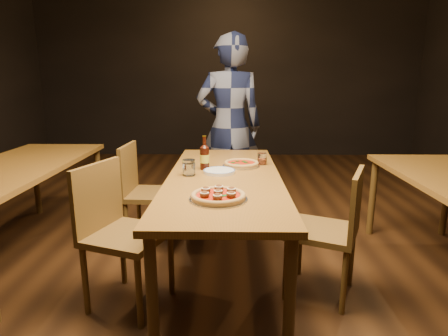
{
  "coord_description": "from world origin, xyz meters",
  "views": [
    {
      "loc": [
        0.05,
        -2.58,
        1.43
      ],
      "look_at": [
        0.0,
        -0.05,
        0.82
      ],
      "focal_mm": 30.0,
      "sensor_mm": 36.0,
      "label": 1
    }
  ],
  "objects_px": {
    "chair_main_sw": "(153,193)",
    "beer_bottle": "(205,158)",
    "chair_main_nw": "(128,234)",
    "pizza_margherita": "(241,164)",
    "water_glass": "(189,168)",
    "table_main": "(224,186)",
    "diner": "(229,127)",
    "table_left": "(14,174)",
    "pizza_meatball": "(218,196)",
    "amber_glass": "(262,159)",
    "chair_end": "(233,174)",
    "plate_stack": "(219,171)",
    "chair_main_e": "(322,230)"
  },
  "relations": [
    {
      "from": "table_left",
      "to": "amber_glass",
      "type": "height_order",
      "value": "amber_glass"
    },
    {
      "from": "water_glass",
      "to": "amber_glass",
      "type": "distance_m",
      "value": 0.66
    },
    {
      "from": "chair_main_sw",
      "to": "amber_glass",
      "type": "bearing_deg",
      "value": -94.98
    },
    {
      "from": "table_main",
      "to": "chair_main_sw",
      "type": "relative_size",
      "value": 2.15
    },
    {
      "from": "plate_stack",
      "to": "diner",
      "type": "distance_m",
      "value": 1.23
    },
    {
      "from": "pizza_meatball",
      "to": "amber_glass",
      "type": "xyz_separation_m",
      "value": [
        0.32,
        0.91,
        0.02
      ]
    },
    {
      "from": "chair_main_nw",
      "to": "diner",
      "type": "distance_m",
      "value": 1.89
    },
    {
      "from": "chair_main_e",
      "to": "plate_stack",
      "type": "xyz_separation_m",
      "value": [
        -0.69,
        0.36,
        0.3
      ]
    },
    {
      "from": "pizza_margherita",
      "to": "table_main",
      "type": "bearing_deg",
      "value": -112.8
    },
    {
      "from": "chair_end",
      "to": "chair_main_e",
      "type": "bearing_deg",
      "value": -74.94
    },
    {
      "from": "pizza_margherita",
      "to": "chair_main_nw",
      "type": "bearing_deg",
      "value": -134.71
    },
    {
      "from": "chair_main_nw",
      "to": "chair_main_sw",
      "type": "distance_m",
      "value": 0.91
    },
    {
      "from": "pizza_margherita",
      "to": "diner",
      "type": "relative_size",
      "value": 0.16
    },
    {
      "from": "chair_main_sw",
      "to": "pizza_meatball",
      "type": "distance_m",
      "value": 1.23
    },
    {
      "from": "beer_bottle",
      "to": "diner",
      "type": "xyz_separation_m",
      "value": [
        0.18,
        1.11,
        0.09
      ]
    },
    {
      "from": "table_main",
      "to": "plate_stack",
      "type": "bearing_deg",
      "value": 113.25
    },
    {
      "from": "chair_main_sw",
      "to": "beer_bottle",
      "type": "height_order",
      "value": "beer_bottle"
    },
    {
      "from": "chair_main_nw",
      "to": "diner",
      "type": "relative_size",
      "value": 0.51
    },
    {
      "from": "amber_glass",
      "to": "diner",
      "type": "distance_m",
      "value": 0.98
    },
    {
      "from": "amber_glass",
      "to": "plate_stack",
      "type": "bearing_deg",
      "value": -139.86
    },
    {
      "from": "pizza_margherita",
      "to": "amber_glass",
      "type": "height_order",
      "value": "amber_glass"
    },
    {
      "from": "table_left",
      "to": "chair_end",
      "type": "height_order",
      "value": "chair_end"
    },
    {
      "from": "table_main",
      "to": "table_left",
      "type": "xyz_separation_m",
      "value": [
        -1.7,
        0.3,
        0.0
      ]
    },
    {
      "from": "chair_main_nw",
      "to": "pizza_margherita",
      "type": "height_order",
      "value": "chair_main_nw"
    },
    {
      "from": "pizza_meatball",
      "to": "diner",
      "type": "bearing_deg",
      "value": 88.24
    },
    {
      "from": "pizza_meatball",
      "to": "plate_stack",
      "type": "relative_size",
      "value": 1.43
    },
    {
      "from": "chair_main_nw",
      "to": "chair_end",
      "type": "height_order",
      "value": "chair_main_nw"
    },
    {
      "from": "chair_main_nw",
      "to": "water_glass",
      "type": "relative_size",
      "value": 8.38
    },
    {
      "from": "water_glass",
      "to": "table_main",
      "type": "bearing_deg",
      "value": -2.83
    },
    {
      "from": "table_left",
      "to": "beer_bottle",
      "type": "distance_m",
      "value": 1.56
    },
    {
      "from": "table_left",
      "to": "water_glass",
      "type": "height_order",
      "value": "water_glass"
    },
    {
      "from": "table_main",
      "to": "chair_main_nw",
      "type": "bearing_deg",
      "value": -144.7
    },
    {
      "from": "chair_main_nw",
      "to": "chair_main_e",
      "type": "relative_size",
      "value": 1.05
    },
    {
      "from": "pizza_margherita",
      "to": "table_left",
      "type": "bearing_deg",
      "value": -179.61
    },
    {
      "from": "chair_end",
      "to": "table_main",
      "type": "bearing_deg",
      "value": -99.66
    },
    {
      "from": "table_left",
      "to": "pizza_meatball",
      "type": "relative_size",
      "value": 5.92
    },
    {
      "from": "amber_glass",
      "to": "beer_bottle",
      "type": "bearing_deg",
      "value": -159.0
    },
    {
      "from": "chair_end",
      "to": "pizza_margherita",
      "type": "bearing_deg",
      "value": -92.46
    },
    {
      "from": "chair_main_nw",
      "to": "pizza_meatball",
      "type": "distance_m",
      "value": 0.65
    },
    {
      "from": "chair_main_nw",
      "to": "pizza_margherita",
      "type": "xyz_separation_m",
      "value": [
        0.73,
        0.73,
        0.29
      ]
    },
    {
      "from": "table_main",
      "to": "pizza_meatball",
      "type": "bearing_deg",
      "value": -92.58
    },
    {
      "from": "table_main",
      "to": "chair_main_sw",
      "type": "bearing_deg",
      "value": 141.85
    },
    {
      "from": "pizza_meatball",
      "to": "amber_glass",
      "type": "height_order",
      "value": "amber_glass"
    },
    {
      "from": "table_left",
      "to": "beer_bottle",
      "type": "bearing_deg",
      "value": -3.73
    },
    {
      "from": "chair_main_sw",
      "to": "water_glass",
      "type": "bearing_deg",
      "value": -139.66
    },
    {
      "from": "water_glass",
      "to": "diner",
      "type": "bearing_deg",
      "value": 77.57
    },
    {
      "from": "table_left",
      "to": "chair_main_sw",
      "type": "bearing_deg",
      "value": 10.17
    },
    {
      "from": "plate_stack",
      "to": "water_glass",
      "type": "bearing_deg",
      "value": -160.63
    },
    {
      "from": "chair_main_sw",
      "to": "chair_main_e",
      "type": "distance_m",
      "value": 1.49
    },
    {
      "from": "chair_main_sw",
      "to": "plate_stack",
      "type": "height_order",
      "value": "chair_main_sw"
    }
  ]
}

